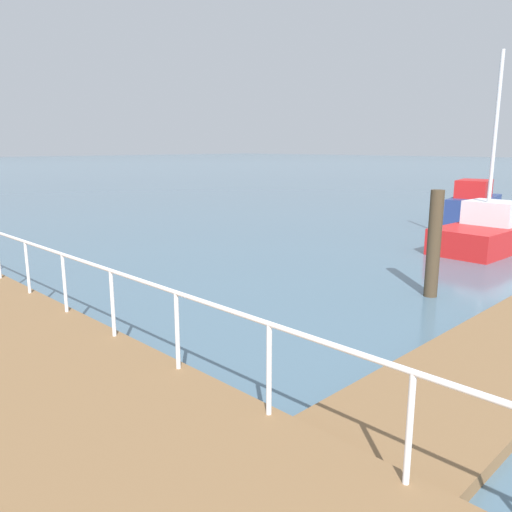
# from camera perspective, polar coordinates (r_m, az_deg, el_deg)

# --- Properties ---
(ground_plane) EXTENTS (300.00, 300.00, 0.00)m
(ground_plane) POSITION_cam_1_polar(r_m,az_deg,el_deg) (16.53, -19.17, -0.01)
(ground_plane) COLOR slate
(boardwalk_railing) EXTENTS (0.06, 30.13, 1.08)m
(boardwalk_railing) POSITION_cam_1_polar(r_m,az_deg,el_deg) (6.75, -8.86, -5.75)
(boardwalk_railing) COLOR white
(boardwalk_railing) RESTS_ON boardwalk
(dock_piling_2) EXTENTS (0.29, 0.29, 2.38)m
(dock_piling_2) POSITION_cam_1_polar(r_m,az_deg,el_deg) (11.88, 19.23, 1.26)
(dock_piling_2) COLOR #473826
(dock_piling_2) RESTS_ON ground_plane
(moored_boat_1) EXTENTS (4.17, 2.10, 6.12)m
(moored_boat_1) POSITION_cam_1_polar(r_m,az_deg,el_deg) (18.05, 24.34, 2.44)
(moored_boat_1) COLOR red
(moored_boat_1) RESTS_ON ground_plane
(moored_boat_2) EXTENTS (4.26, 2.30, 1.90)m
(moored_boat_2) POSITION_cam_1_polar(r_m,az_deg,el_deg) (23.93, 23.11, 5.11)
(moored_boat_2) COLOR navy
(moored_boat_2) RESTS_ON ground_plane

